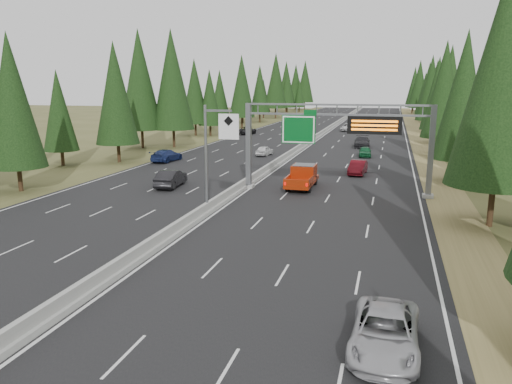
{
  "coord_description": "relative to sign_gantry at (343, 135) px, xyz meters",
  "views": [
    {
      "loc": [
        12.93,
        -8.74,
        9.44
      ],
      "look_at": [
        5.13,
        20.0,
        3.05
      ],
      "focal_mm": 35.0,
      "sensor_mm": 36.0,
      "label": 1
    }
  ],
  "objects": [
    {
      "name": "silver_minivan",
      "position": [
        4.18,
        -26.59,
        -4.47
      ],
      "size": [
        2.52,
        5.23,
        1.44
      ],
      "primitive_type": "imported",
      "rotation": [
        0.0,
        0.0,
        -0.03
      ],
      "color": "#A7A7AB",
      "rests_on": "road"
    },
    {
      "name": "car_ahead_green",
      "position": [
        0.73,
        24.24,
        -4.52
      ],
      "size": [
        1.78,
        4.01,
        1.34
      ],
      "primitive_type": "imported",
      "rotation": [
        0.0,
        0.0,
        0.05
      ],
      "color": "#14592F",
      "rests_on": "road"
    },
    {
      "name": "car_onc_near",
      "position": [
        -15.76,
        -1.33,
        -4.37
      ],
      "size": [
        2.23,
        5.1,
        1.63
      ],
      "primitive_type": "imported",
      "rotation": [
        0.0,
        0.0,
        3.25
      ],
      "color": "black",
      "rests_on": "road"
    },
    {
      "name": "car_onc_white",
      "position": [
        -12.56,
        21.78,
        -4.53
      ],
      "size": [
        1.9,
        4.0,
        1.32
      ],
      "primitive_type": "imported",
      "rotation": [
        0.0,
        0.0,
        3.05
      ],
      "color": "silver",
      "rests_on": "road"
    },
    {
      "name": "shoulder_right",
      "position": [
        8.88,
        45.12,
        -5.24
      ],
      "size": [
        3.6,
        260.0,
        0.06
      ],
      "primitive_type": "cube",
      "color": "olive",
      "rests_on": "ground"
    },
    {
      "name": "tree_row_right",
      "position": [
        13.15,
        30.64,
        3.89
      ],
      "size": [
        11.52,
        238.09,
        18.72
      ],
      "color": "black",
      "rests_on": "ground"
    },
    {
      "name": "road",
      "position": [
        -8.92,
        45.12,
        -5.23
      ],
      "size": [
        32.0,
        260.0,
        0.08
      ],
      "primitive_type": "cube",
      "color": "black",
      "rests_on": "ground"
    },
    {
      "name": "shoulder_left",
      "position": [
        -26.72,
        45.12,
        -5.24
      ],
      "size": [
        3.6,
        260.0,
        0.06
      ],
      "primitive_type": "cube",
      "color": "#454821",
      "rests_on": "ground"
    },
    {
      "name": "car_ahead_dkgrey",
      "position": [
        -0.31,
        34.75,
        -4.37
      ],
      "size": [
        2.59,
        5.78,
        1.65
      ],
      "primitive_type": "imported",
      "rotation": [
        0.0,
        0.0,
        0.05
      ],
      "color": "black",
      "rests_on": "road"
    },
    {
      "name": "car_onc_blue",
      "position": [
        -23.07,
        13.27,
        -4.43
      ],
      "size": [
        2.62,
        5.43,
        1.52
      ],
      "primitive_type": "imported",
      "rotation": [
        0.0,
        0.0,
        3.05
      ],
      "color": "navy",
      "rests_on": "road"
    },
    {
      "name": "red_pickup",
      "position": [
        -3.77,
        1.84,
        -4.05
      ],
      "size": [
        2.25,
        6.3,
        2.05
      ],
      "color": "black",
      "rests_on": "road"
    },
    {
      "name": "hov_sign_pole",
      "position": [
        -8.33,
        -9.92,
        -0.54
      ],
      "size": [
        2.8,
        0.5,
        8.0
      ],
      "color": "slate",
      "rests_on": "road"
    },
    {
      "name": "sign_gantry",
      "position": [
        0.0,
        0.0,
        0.0
      ],
      "size": [
        16.75,
        0.98,
        7.8
      ],
      "color": "slate",
      "rests_on": "road"
    },
    {
      "name": "tree_row_left",
      "position": [
        -30.71,
        38.11,
        4.19
      ],
      "size": [
        11.44,
        239.67,
        18.99
      ],
      "color": "black",
      "rests_on": "ground"
    },
    {
      "name": "car_ahead_far",
      "position": [
        -4.58,
        83.28,
        -4.41
      ],
      "size": [
        2.2,
        4.7,
        1.55
      ],
      "primitive_type": "imported",
      "rotation": [
        0.0,
        0.0,
        0.08
      ],
      "color": "black",
      "rests_on": "road"
    },
    {
      "name": "car_onc_far",
      "position": [
        -23.19,
        50.02,
        -4.46
      ],
      "size": [
        2.74,
        5.38,
        1.46
      ],
      "primitive_type": "imported",
      "rotation": [
        0.0,
        0.0,
        3.08
      ],
      "color": "black",
      "rests_on": "road"
    },
    {
      "name": "car_ahead_white",
      "position": [
        -4.82,
        62.42,
        -4.4
      ],
      "size": [
        2.98,
        5.82,
        1.57
      ],
      "primitive_type": "imported",
      "rotation": [
        0.0,
        0.0,
        -0.07
      ],
      "color": "silver",
      "rests_on": "road"
    },
    {
      "name": "car_ahead_dkred",
      "position": [
        0.73,
        10.12,
        -4.44
      ],
      "size": [
        1.9,
        4.62,
        1.49
      ],
      "primitive_type": "imported",
      "rotation": [
        0.0,
        0.0,
        -0.07
      ],
      "color": "#5F0D16",
      "rests_on": "road"
    },
    {
      "name": "median_barrier",
      "position": [
        -8.92,
        45.12,
        -4.85
      ],
      "size": [
        0.7,
        260.0,
        0.85
      ],
      "color": "gray",
      "rests_on": "road"
    }
  ]
}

